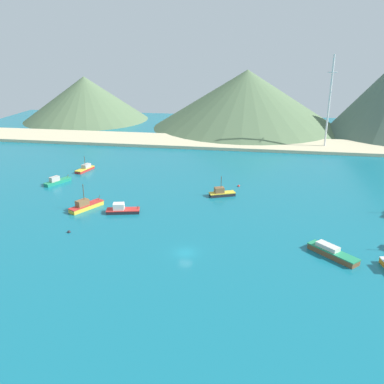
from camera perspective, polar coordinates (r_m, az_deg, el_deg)
name	(u,v)px	position (r m, az deg, el deg)	size (l,w,h in m)	color
ground	(205,201)	(112.83, 1.79, -1.28)	(260.00, 280.00, 0.50)	#146B7F
fishing_boat_0	(57,181)	(132.30, -17.99, 1.44)	(5.76, 8.71, 2.39)	#198466
fishing_boat_2	(86,206)	(110.06, -14.36, -1.81)	(6.81, 9.55, 6.74)	gold
fishing_boat_3	(221,193)	(115.96, 4.03, -0.12)	(7.61, 5.03, 5.74)	#232328
fishing_boat_4	(332,252)	(88.54, 18.58, -7.83)	(9.55, 9.44, 2.14)	brown
fishing_boat_5	(122,209)	(105.93, -9.58, -2.37)	(8.69, 4.69, 2.52)	#232328
fishing_boat_7	(85,168)	(143.03, -14.40, 3.13)	(4.17, 8.07, 4.97)	red
buoy_0	(239,186)	(124.36, 6.40, 0.82)	(0.71, 0.71, 0.71)	red
buoy_1	(69,232)	(98.11, -16.48, -5.27)	(0.74, 0.74, 0.74)	#232328
beach_strip	(227,143)	(176.36, 4.75, 6.75)	(247.00, 23.05, 1.20)	beige
hill_west	(85,98)	(238.78, -14.38, 12.31)	(66.96, 66.96, 23.04)	#56704C
hill_central	(247,99)	(211.09, 7.48, 12.50)	(92.05, 92.05, 27.87)	#56704C
radio_tower	(329,102)	(172.94, 18.26, 11.57)	(3.60, 2.88, 36.04)	silver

